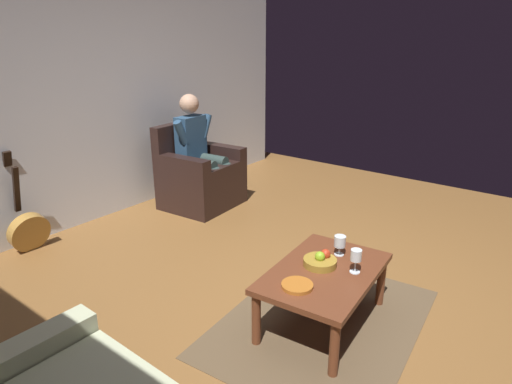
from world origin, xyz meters
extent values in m
plane|color=brown|center=(0.00, 0.00, 0.00)|extent=(6.80, 6.80, 0.00)
cube|color=silver|center=(0.00, -2.86, 1.36)|extent=(6.04, 0.06, 2.72)
cube|color=brown|center=(0.28, 0.09, 0.00)|extent=(1.78, 1.38, 0.01)
cube|color=black|center=(-0.87, -2.19, 0.22)|extent=(0.88, 0.79, 0.43)
cube|color=black|center=(-0.88, -2.13, 0.48)|extent=(0.58, 0.65, 0.10)
cube|color=black|center=(-1.21, -2.21, 0.55)|extent=(0.20, 0.74, 0.24)
cube|color=black|center=(-0.53, -2.16, 0.55)|extent=(0.20, 0.74, 0.24)
cube|color=black|center=(-0.85, -2.49, 0.70)|extent=(0.83, 0.18, 0.53)
cube|color=navy|center=(-0.86, -2.32, 0.80)|extent=(0.37, 0.21, 0.52)
sphere|color=tan|center=(-0.86, -2.32, 1.20)|extent=(0.22, 0.22, 0.22)
cylinder|color=#2D3E3A|center=(-0.98, -2.12, 0.55)|extent=(0.16, 0.42, 0.13)
cylinder|color=#2D3E3A|center=(-1.00, -1.92, 0.27)|extent=(0.13, 0.13, 0.53)
cylinder|color=navy|center=(-1.08, -2.29, 0.91)|extent=(0.21, 0.10, 0.29)
cylinder|color=#2D3E3A|center=(-0.77, -2.11, 0.55)|extent=(0.16, 0.42, 0.13)
cylinder|color=#2D3E3A|center=(-0.79, -1.90, 0.27)|extent=(0.13, 0.13, 0.53)
cylinder|color=navy|center=(-0.66, -2.26, 0.91)|extent=(0.21, 0.10, 0.29)
cube|color=brown|center=(0.28, 0.09, 0.40)|extent=(1.03, 0.72, 0.04)
cylinder|color=brown|center=(-0.18, 0.32, 0.19)|extent=(0.06, 0.06, 0.38)
cylinder|color=brown|center=(0.70, 0.40, 0.19)|extent=(0.06, 0.06, 0.38)
cylinder|color=brown|center=(-0.13, -0.22, 0.19)|extent=(0.06, 0.06, 0.38)
cylinder|color=brown|center=(0.75, -0.14, 0.19)|extent=(0.06, 0.06, 0.38)
cylinder|color=#AD7C36|center=(0.97, -2.65, 0.19)|extent=(0.37, 0.18, 0.38)
cylinder|color=black|center=(0.97, -2.60, 0.21)|extent=(0.10, 0.03, 0.10)
cube|color=black|center=(0.97, -2.75, 0.59)|extent=(0.05, 0.13, 0.45)
cube|color=black|center=(0.97, -2.82, 0.87)|extent=(0.07, 0.06, 0.14)
cylinder|color=silver|center=(0.19, 0.26, 0.42)|extent=(0.07, 0.07, 0.01)
cylinder|color=silver|center=(0.19, 0.26, 0.47)|extent=(0.01, 0.01, 0.08)
cylinder|color=silver|center=(0.19, 0.26, 0.55)|extent=(0.07, 0.07, 0.08)
cylinder|color=#590C19|center=(0.19, 0.26, 0.53)|extent=(0.07, 0.07, 0.03)
cylinder|color=silver|center=(0.02, 0.06, 0.42)|extent=(0.07, 0.07, 0.01)
cylinder|color=silver|center=(0.02, 0.06, 0.46)|extent=(0.01, 0.01, 0.06)
cylinder|color=silver|center=(0.02, 0.06, 0.53)|extent=(0.08, 0.08, 0.08)
cylinder|color=#590C19|center=(0.02, 0.06, 0.50)|extent=(0.07, 0.07, 0.03)
cylinder|color=olive|center=(0.25, 0.03, 0.44)|extent=(0.23, 0.23, 0.05)
sphere|color=#85AE23|center=(0.25, 0.03, 0.49)|extent=(0.07, 0.07, 0.07)
sphere|color=#B03219|center=(0.19, 0.04, 0.49)|extent=(0.07, 0.07, 0.07)
cylinder|color=#B36522|center=(0.58, 0.06, 0.43)|extent=(0.20, 0.20, 0.02)
camera|label=1|loc=(2.67, 1.32, 1.92)|focal=30.95mm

